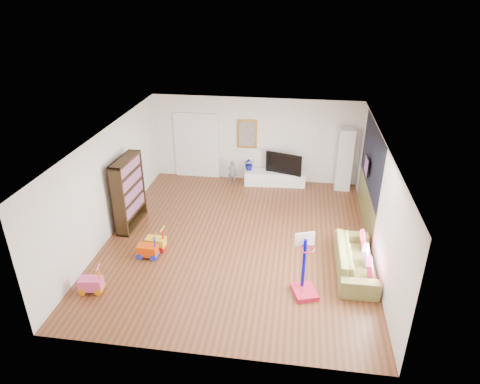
# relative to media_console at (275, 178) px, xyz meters

# --- Properties ---
(floor) EXTENTS (6.50, 7.50, 0.00)m
(floor) POSITION_rel_media_console_xyz_m (-0.69, -3.40, -0.22)
(floor) COLOR brown
(floor) RESTS_ON ground
(ceiling) EXTENTS (6.50, 7.50, 0.00)m
(ceiling) POSITION_rel_media_console_xyz_m (-0.69, -3.40, 2.48)
(ceiling) COLOR white
(ceiling) RESTS_ON ground
(wall_back) EXTENTS (6.50, 0.00, 2.70)m
(wall_back) POSITION_rel_media_console_xyz_m (-0.69, 0.35, 1.13)
(wall_back) COLOR silver
(wall_back) RESTS_ON ground
(wall_front) EXTENTS (6.50, 0.00, 2.70)m
(wall_front) POSITION_rel_media_console_xyz_m (-0.69, -7.15, 1.13)
(wall_front) COLOR silver
(wall_front) RESTS_ON ground
(wall_left) EXTENTS (0.00, 7.50, 2.70)m
(wall_left) POSITION_rel_media_console_xyz_m (-3.94, -3.40, 1.13)
(wall_left) COLOR silver
(wall_left) RESTS_ON ground
(wall_right) EXTENTS (0.00, 7.50, 2.70)m
(wall_right) POSITION_rel_media_console_xyz_m (2.56, -3.40, 1.13)
(wall_right) COLOR silver
(wall_right) RESTS_ON ground
(navy_accent) EXTENTS (0.01, 3.20, 1.70)m
(navy_accent) POSITION_rel_media_console_xyz_m (2.54, -2.00, 1.63)
(navy_accent) COLOR black
(navy_accent) RESTS_ON wall_right
(olive_wainscot) EXTENTS (0.01, 3.20, 1.00)m
(olive_wainscot) POSITION_rel_media_console_xyz_m (2.54, -2.00, 0.28)
(olive_wainscot) COLOR brown
(olive_wainscot) RESTS_ON wall_right
(doorway) EXTENTS (1.45, 0.06, 2.10)m
(doorway) POSITION_rel_media_console_xyz_m (-2.59, 0.31, 0.83)
(doorway) COLOR white
(doorway) RESTS_ON ground
(painting_back) EXTENTS (0.62, 0.06, 0.92)m
(painting_back) POSITION_rel_media_console_xyz_m (-0.94, 0.31, 1.33)
(painting_back) COLOR gold
(painting_back) RESTS_ON wall_back
(artwork_right) EXTENTS (0.04, 0.56, 0.46)m
(artwork_right) POSITION_rel_media_console_xyz_m (2.48, -1.80, 1.33)
(artwork_right) COLOR #7F3F8C
(artwork_right) RESTS_ON wall_right
(media_console) EXTENTS (1.93, 0.60, 0.44)m
(media_console) POSITION_rel_media_console_xyz_m (0.00, 0.00, 0.00)
(media_console) COLOR white
(media_console) RESTS_ON ground
(tall_cabinet) EXTENTS (0.47, 0.47, 1.95)m
(tall_cabinet) POSITION_rel_media_console_xyz_m (2.11, 0.03, 0.75)
(tall_cabinet) COLOR white
(tall_cabinet) RESTS_ON ground
(bookshelf) EXTENTS (0.39, 1.31, 1.90)m
(bookshelf) POSITION_rel_media_console_xyz_m (-3.60, -3.05, 0.73)
(bookshelf) COLOR black
(bookshelf) RESTS_ON ground
(sofa) EXTENTS (0.82, 2.08, 0.61)m
(sofa) POSITION_rel_media_console_xyz_m (2.10, -4.30, 0.08)
(sofa) COLOR olive
(sofa) RESTS_ON ground
(basketball_hoop) EXTENTS (0.64, 0.70, 1.38)m
(basketball_hoop) POSITION_rel_media_console_xyz_m (0.99, -5.26, 0.47)
(basketball_hoop) COLOR #BA1534
(basketball_hoop) RESTS_ON ground
(ride_on_yellow) EXTENTS (0.48, 0.31, 0.62)m
(ride_on_yellow) POSITION_rel_media_console_xyz_m (-2.59, -4.11, 0.09)
(ride_on_yellow) COLOR gold
(ride_on_yellow) RESTS_ON ground
(ride_on_orange) EXTENTS (0.47, 0.30, 0.61)m
(ride_on_orange) POSITION_rel_media_console_xyz_m (-2.67, -4.46, 0.08)
(ride_on_orange) COLOR #D33E05
(ride_on_orange) RESTS_ON ground
(ride_on_pink) EXTENTS (0.50, 0.35, 0.63)m
(ride_on_pink) POSITION_rel_media_console_xyz_m (-3.43, -5.82, 0.09)
(ride_on_pink) COLOR #E24589
(ride_on_pink) RESTS_ON ground
(child) EXTENTS (0.32, 0.24, 0.78)m
(child) POSITION_rel_media_console_xyz_m (-1.37, -0.08, 0.17)
(child) COLOR slate
(child) RESTS_ON ground
(tv) EXTENTS (1.16, 0.50, 0.67)m
(tv) POSITION_rel_media_console_xyz_m (0.30, 0.00, 0.56)
(tv) COLOR black
(tv) RESTS_ON media_console
(vase_plant) EXTENTS (0.42, 0.38, 0.41)m
(vase_plant) POSITION_rel_media_console_xyz_m (-0.82, 0.04, 0.43)
(vase_plant) COLOR navy
(vase_plant) RESTS_ON media_console
(pillow_left) EXTENTS (0.16, 0.42, 0.41)m
(pillow_left) POSITION_rel_media_console_xyz_m (2.32, -4.86, 0.26)
(pillow_left) COLOR #BE2851
(pillow_left) RESTS_ON sofa
(pillow_center) EXTENTS (0.19, 0.39, 0.38)m
(pillow_center) POSITION_rel_media_console_xyz_m (2.30, -4.34, 0.26)
(pillow_center) COLOR silver
(pillow_center) RESTS_ON sofa
(pillow_right) EXTENTS (0.13, 0.37, 0.37)m
(pillow_right) POSITION_rel_media_console_xyz_m (2.30, -3.73, 0.26)
(pillow_right) COLOR #C21B44
(pillow_right) RESTS_ON sofa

